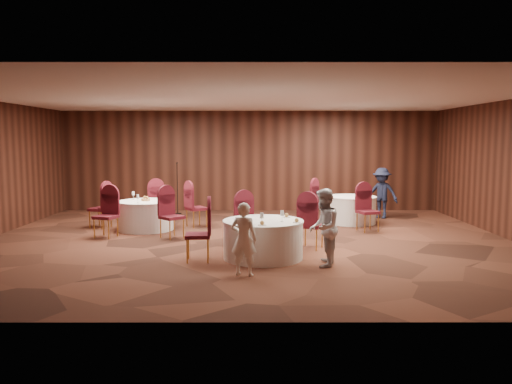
{
  "coord_description": "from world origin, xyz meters",
  "views": [
    {
      "loc": [
        0.19,
        -11.05,
        2.28
      ],
      "look_at": [
        0.2,
        0.2,
        1.1
      ],
      "focal_mm": 35.0,
      "sensor_mm": 36.0,
      "label": 1
    }
  ],
  "objects_px": {
    "woman_a": "(244,239)",
    "man_c": "(382,193)",
    "table_right": "(352,209)",
    "table_main": "(263,239)",
    "mic_stand": "(177,199)",
    "woman_b": "(323,228)",
    "table_left": "(146,215)"
  },
  "relations": [
    {
      "from": "mic_stand",
      "to": "man_c",
      "type": "relative_size",
      "value": 1.09
    },
    {
      "from": "table_right",
      "to": "woman_b",
      "type": "height_order",
      "value": "woman_b"
    },
    {
      "from": "woman_a",
      "to": "man_c",
      "type": "height_order",
      "value": "man_c"
    },
    {
      "from": "table_left",
      "to": "mic_stand",
      "type": "height_order",
      "value": "mic_stand"
    },
    {
      "from": "table_left",
      "to": "mic_stand",
      "type": "distance_m",
      "value": 2.75
    },
    {
      "from": "woman_a",
      "to": "man_c",
      "type": "xyz_separation_m",
      "value": [
        3.87,
        6.17,
        0.11
      ]
    },
    {
      "from": "man_c",
      "to": "woman_a",
      "type": "bearing_deg",
      "value": -91.16
    },
    {
      "from": "table_main",
      "to": "table_right",
      "type": "relative_size",
      "value": 1.16
    },
    {
      "from": "woman_b",
      "to": "man_c",
      "type": "relative_size",
      "value": 0.96
    },
    {
      "from": "mic_stand",
      "to": "woman_a",
      "type": "xyz_separation_m",
      "value": [
        2.21,
        -7.02,
        0.16
      ]
    },
    {
      "from": "man_c",
      "to": "table_left",
      "type": "bearing_deg",
      "value": -132.89
    },
    {
      "from": "table_right",
      "to": "table_main",
      "type": "bearing_deg",
      "value": -121.43
    },
    {
      "from": "table_main",
      "to": "man_c",
      "type": "xyz_separation_m",
      "value": [
        3.53,
        4.94,
        0.36
      ]
    },
    {
      "from": "woman_b",
      "to": "table_left",
      "type": "bearing_deg",
      "value": -118.97
    },
    {
      "from": "woman_b",
      "to": "man_c",
      "type": "xyz_separation_m",
      "value": [
        2.45,
        5.55,
        0.03
      ]
    },
    {
      "from": "woman_b",
      "to": "woman_a",
      "type": "bearing_deg",
      "value": -52.69
    },
    {
      "from": "table_main",
      "to": "mic_stand",
      "type": "relative_size",
      "value": 0.97
    },
    {
      "from": "woman_a",
      "to": "woman_b",
      "type": "distance_m",
      "value": 1.56
    },
    {
      "from": "table_left",
      "to": "table_right",
      "type": "relative_size",
      "value": 1.05
    },
    {
      "from": "table_right",
      "to": "woman_a",
      "type": "distance_m",
      "value": 6.03
    },
    {
      "from": "table_left",
      "to": "table_right",
      "type": "distance_m",
      "value": 5.52
    },
    {
      "from": "woman_a",
      "to": "woman_b",
      "type": "relative_size",
      "value": 0.88
    },
    {
      "from": "mic_stand",
      "to": "woman_b",
      "type": "xyz_separation_m",
      "value": [
        3.63,
        -6.39,
        0.24
      ]
    },
    {
      "from": "woman_b",
      "to": "table_right",
      "type": "bearing_deg",
      "value": 176.73
    },
    {
      "from": "woman_a",
      "to": "table_main",
      "type": "bearing_deg",
      "value": -89.68
    },
    {
      "from": "table_right",
      "to": "table_left",
      "type": "bearing_deg",
      "value": -169.39
    },
    {
      "from": "mic_stand",
      "to": "man_c",
      "type": "distance_m",
      "value": 6.14
    },
    {
      "from": "man_c",
      "to": "table_right",
      "type": "bearing_deg",
      "value": -109.42
    },
    {
      "from": "table_right",
      "to": "woman_a",
      "type": "height_order",
      "value": "woman_a"
    },
    {
      "from": "table_main",
      "to": "table_right",
      "type": "height_order",
      "value": "same"
    },
    {
      "from": "woman_a",
      "to": "man_c",
      "type": "relative_size",
      "value": 0.85
    },
    {
      "from": "table_main",
      "to": "woman_b",
      "type": "xyz_separation_m",
      "value": [
        1.08,
        -0.61,
        0.33
      ]
    }
  ]
}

